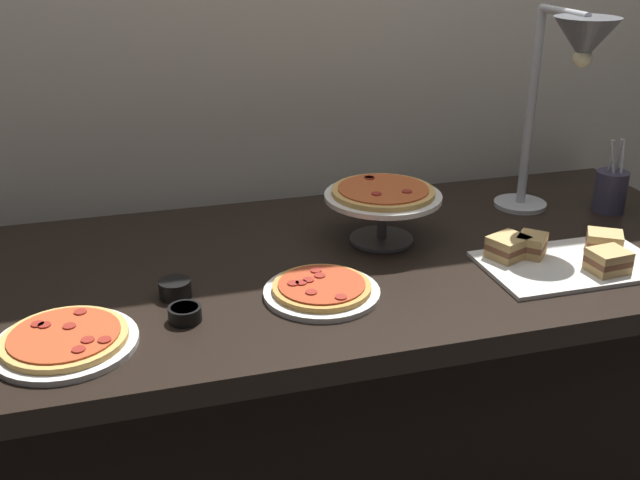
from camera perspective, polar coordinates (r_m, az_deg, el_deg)
The scene contains 10 objects.
back_wall at distance 2.08m, azimuth -2.15°, elevation 15.53°, with size 4.40×0.04×2.40m, color beige.
buffet_table at distance 1.92m, azimuth 1.90°, elevation -11.48°, with size 1.90×0.84×0.76m.
heat_lamp at distance 1.88m, azimuth 18.67°, elevation 12.68°, with size 0.15×0.33×0.53m.
pizza_plate_front at distance 1.56m, azimuth 0.12°, elevation -3.82°, with size 0.24×0.24×0.03m.
pizza_plate_center at distance 1.46m, azimuth -18.84°, elevation -7.27°, with size 0.26×0.26×0.03m.
pizza_plate_raised_stand at distance 1.79m, azimuth 4.81°, elevation 3.15°, with size 0.28×0.28×0.14m.
sandwich_platter at distance 1.78m, azimuth 18.29°, elevation -1.20°, with size 0.40×0.24×0.06m.
sauce_cup_near at distance 1.48m, azimuth -10.26°, elevation -5.51°, with size 0.07×0.07×0.03m.
sauce_cup_far at distance 1.58m, azimuth -11.00°, elevation -3.62°, with size 0.07×0.07×0.04m.
utensil_holder at distance 2.13m, azimuth 21.26°, elevation 3.55°, with size 0.08×0.08×0.20m.
Camera 1 is at (-0.49, -1.50, 1.48)m, focal length 41.98 mm.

